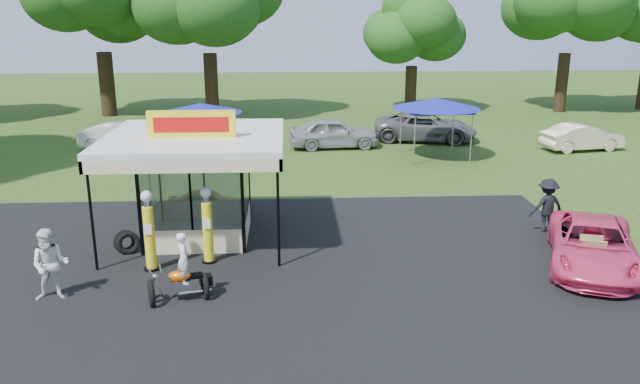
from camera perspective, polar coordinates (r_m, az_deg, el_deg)
The scene contains 23 objects.
ground at distance 15.72m, azimuth -5.86°, elevation -10.41°, with size 120.00×120.00×0.00m, color #2D4A17.
asphalt_apron at distance 17.52m, azimuth -5.57°, elevation -7.41°, with size 20.00×14.00×0.04m, color black.
gas_station_kiosk at distance 19.93m, azimuth -11.12°, elevation 0.70°, with size 5.40×5.40×4.18m.
gas_pump_left at distance 17.88m, azimuth -15.34°, elevation -3.64°, with size 0.44×0.44×2.34m.
gas_pump_right at distance 18.05m, azimuth -10.24°, elevation -3.20°, with size 0.43×0.43×2.28m.
motorcycle at distance 16.02m, azimuth -12.48°, elevation -7.31°, with size 1.66×1.11×1.88m.
spare_tires at distance 19.59m, azimuth -17.25°, elevation -4.42°, with size 0.91×0.73×0.73m.
a_frame_sign at distance 18.69m, azimuth 23.56°, elevation -5.43°, with size 0.66×0.70×1.10m.
kiosk_car at distance 22.39m, azimuth -10.20°, elevation -0.98°, with size 1.13×2.82×0.96m, color yellow.
pink_sedan at distance 19.23m, azimuth 23.67°, elevation -4.46°, with size 2.25×4.87×1.35m, color #F74378.
spectator_west at distance 17.02m, azimuth -23.43°, elevation -6.14°, with size 0.91×0.71×1.88m, color white.
spectator_east_a at distance 21.61m, azimuth 20.03°, elevation -1.19°, with size 1.17×0.67×1.81m, color black.
bg_car_a at distance 33.89m, azimuth -17.73°, elevation 4.79°, with size 1.50×4.29×1.41m, color white.
bg_car_b at distance 36.25m, azimuth -11.05°, elevation 5.88°, with size 1.80×4.43×1.29m, color #B8100E.
bg_car_c at distance 32.99m, azimuth 1.26°, elevation 5.43°, with size 1.89×4.70×1.60m, color #9FA0A4.
bg_car_d at distance 35.27m, azimuth 9.60°, elevation 5.89°, with size 2.59×5.62×1.56m, color slate.
bg_car_e at distance 35.13m, azimuth 22.85°, elevation 4.64°, with size 1.46×4.18×1.38m, color beige.
tent_west at distance 30.68m, azimuth -10.83°, elevation 7.50°, with size 3.92×3.92×2.74m.
tent_east at distance 30.88m, azimuth 10.58°, elevation 7.93°, with size 4.23×4.23×2.95m.
oak_far_b at distance 45.18m, azimuth -19.56°, elevation 16.15°, with size 9.97×9.97×11.89m.
oak_far_c at distance 42.77m, azimuth -10.27°, elevation 16.91°, with size 10.23×10.23×12.05m.
oak_far_d at distance 44.90m, azimuth 8.51°, elevation 14.46°, with size 7.51×7.51×8.94m.
oak_far_e at distance 47.79m, azimuth 21.90°, elevation 15.51°, with size 9.57×9.57×11.40m.
Camera 1 is at (0.82, -14.02, 7.06)m, focal length 35.00 mm.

